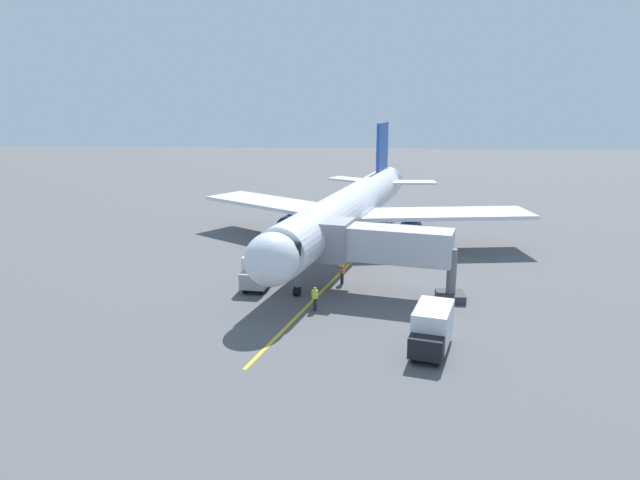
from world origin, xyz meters
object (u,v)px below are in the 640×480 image
(box_truck_near_nose, at_px, (259,269))
(jet_bridge, at_px, (376,245))
(ground_crew_wing_walker, at_px, (342,273))
(ground_crew_loader, at_px, (257,257))
(airplane, at_px, (347,210))
(box_truck_portside, at_px, (432,329))
(ground_crew_marshaller, at_px, (315,298))

(box_truck_near_nose, bearing_deg, jet_bridge, 174.24)
(box_truck_near_nose, bearing_deg, ground_crew_wing_walker, -170.82)
(ground_crew_loader, xyz_separation_m, box_truck_near_nose, (-1.09, 5.25, 0.50))
(airplane, height_order, jet_bridge, airplane)
(airplane, bearing_deg, box_truck_near_nose, 60.04)
(ground_crew_loader, xyz_separation_m, box_truck_portside, (-13.14, 16.42, 0.50))
(jet_bridge, height_order, box_truck_near_nose, jet_bridge)
(airplane, xyz_separation_m, ground_crew_marshaller, (1.78, 16.35, -3.12))
(airplane, bearing_deg, jet_bridge, 101.37)
(airplane, relative_size, jet_bridge, 3.47)
(ground_crew_wing_walker, bearing_deg, airplane, -90.55)
(airplane, distance_m, ground_crew_marshaller, 16.74)
(ground_crew_wing_walker, distance_m, box_truck_near_nose, 6.54)
(airplane, xyz_separation_m, box_truck_near_nose, (6.54, 11.34, -2.62))
(jet_bridge, xyz_separation_m, box_truck_portside, (-3.05, 10.27, -2.38))
(jet_bridge, bearing_deg, box_truck_near_nose, -5.76)
(ground_crew_wing_walker, distance_m, box_truck_portside, 13.45)
(ground_crew_wing_walker, bearing_deg, box_truck_near_nose, 9.18)
(box_truck_portside, bearing_deg, box_truck_near_nose, -42.83)
(ground_crew_wing_walker, bearing_deg, box_truck_portside, 114.69)
(ground_crew_loader, relative_size, box_truck_portside, 0.35)
(ground_crew_wing_walker, height_order, box_truck_near_nose, box_truck_near_nose)
(airplane, height_order, ground_crew_loader, airplane)
(ground_crew_loader, bearing_deg, ground_crew_wing_walker, 150.80)
(ground_crew_loader, distance_m, box_truck_portside, 21.04)
(ground_crew_loader, height_order, box_truck_near_nose, box_truck_near_nose)
(ground_crew_wing_walker, relative_size, box_truck_portside, 0.35)
(box_truck_portside, bearing_deg, airplane, -76.23)
(ground_crew_marshaller, relative_size, ground_crew_loader, 1.00)
(ground_crew_loader, distance_m, box_truck_near_nose, 5.38)
(jet_bridge, bearing_deg, ground_crew_marshaller, 44.06)
(box_truck_near_nose, relative_size, box_truck_portside, 0.96)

